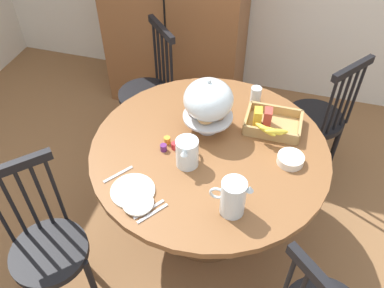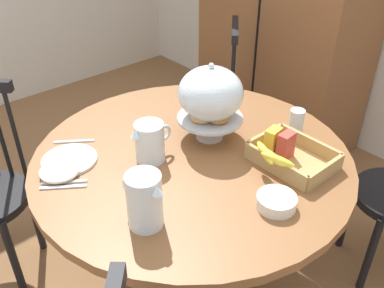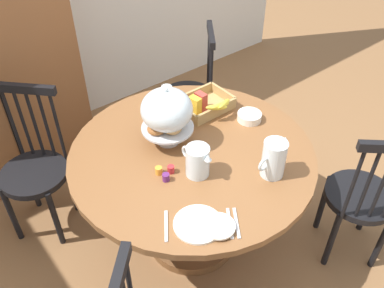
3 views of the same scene
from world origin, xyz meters
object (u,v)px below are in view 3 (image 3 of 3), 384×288
windsor_chair_near_window (191,97)px  cereal_basket (205,105)px  windsor_chair_far_side (362,199)px  orange_juice_pitcher (197,162)px  drinking_glass (167,94)px  milk_pitcher (273,160)px  dining_table (192,177)px  cereal_bowl (249,117)px  china_plate_large (198,224)px  pastry_stand_with_dome (167,112)px  windsor_chair_by_cabinet (36,171)px  china_plate_small (218,226)px

windsor_chair_near_window → cereal_basket: windsor_chair_near_window is taller
cereal_basket → windsor_chair_near_window: bearing=59.6°
windsor_chair_far_side → orange_juice_pitcher: size_ratio=4.86×
drinking_glass → milk_pitcher: bearing=-87.8°
dining_table → cereal_basket: (0.29, 0.24, 0.23)m
dining_table → windsor_chair_near_window: 0.96m
cereal_bowl → orange_juice_pitcher: bearing=-163.1°
china_plate_large → milk_pitcher: bearing=2.6°
windsor_chair_near_window → pastry_stand_with_dome: pastry_stand_with_dome is taller
dining_table → milk_pitcher: (0.20, -0.38, 0.28)m
dining_table → cereal_basket: cereal_basket is taller
dining_table → cereal_basket: bearing=39.6°
windsor_chair_by_cabinet → cereal_bowl: (1.08, -0.70, 0.31)m
pastry_stand_with_dome → orange_juice_pitcher: pastry_stand_with_dome is taller
dining_table → china_plate_small: (-0.23, -0.47, 0.21)m
milk_pitcher → pastry_stand_with_dome: bearing=115.8°
dining_table → cereal_bowl: bearing=1.3°
milk_pitcher → cereal_basket: (0.09, 0.62, -0.05)m
dining_table → orange_juice_pitcher: bearing=-119.6°
pastry_stand_with_dome → dining_table: bearing=-70.9°
cereal_bowl → milk_pitcher: bearing=-120.6°
dining_table → china_plate_large: china_plate_large is taller
orange_juice_pitcher → drinking_glass: size_ratio=1.82×
china_plate_large → china_plate_small: 0.09m
windsor_chair_by_cabinet → orange_juice_pitcher: windsor_chair_by_cabinet is taller
windsor_chair_by_cabinet → drinking_glass: bearing=-16.9°
drinking_glass → china_plate_large: bearing=-118.0°
windsor_chair_far_side → milk_pitcher: (-0.49, 0.28, 0.38)m
drinking_glass → windsor_chair_by_cabinet: bearing=163.1°
dining_table → china_plate_large: 0.53m
milk_pitcher → cereal_bowl: size_ratio=1.42×
cereal_basket → china_plate_large: 0.87m
dining_table → milk_pitcher: size_ratio=6.56×
pastry_stand_with_dome → cereal_bowl: bearing=-15.6°
orange_juice_pitcher → milk_pitcher: (0.29, -0.23, 0.02)m
china_plate_large → china_plate_small: (0.06, -0.07, 0.01)m
windsor_chair_far_side → pastry_stand_with_dome: (-0.74, 0.80, 0.48)m
windsor_chair_far_side → milk_pitcher: bearing=150.6°
milk_pitcher → china_plate_small: bearing=-168.0°
windsor_chair_far_side → cereal_basket: 1.04m
cereal_bowl → pastry_stand_with_dome: bearing=164.4°
windsor_chair_near_window → windsor_chair_far_side: (0.10, -1.40, 0.00)m
windsor_chair_near_window → china_plate_large: (-0.88, -1.15, 0.29)m
china_plate_large → drinking_glass: 0.97m
windsor_chair_far_side → cereal_bowl: bearing=111.3°
dining_table → windsor_chair_near_window: windsor_chair_near_window is taller
windsor_chair_far_side → orange_juice_pitcher: bearing=146.8°
dining_table → milk_pitcher: milk_pitcher is taller
windsor_chair_by_cabinet → drinking_glass: size_ratio=8.86×
milk_pitcher → drinking_glass: size_ratio=1.81×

